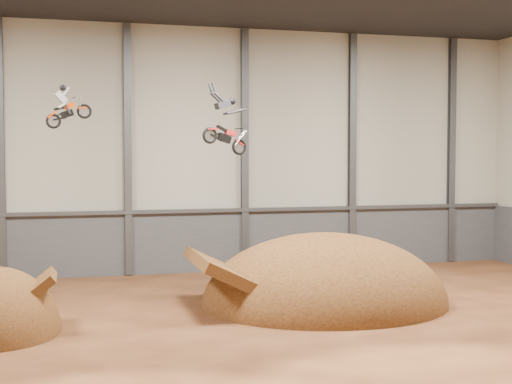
% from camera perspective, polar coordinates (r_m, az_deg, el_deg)
% --- Properties ---
extents(floor, '(40.00, 40.00, 0.00)m').
position_cam_1_polar(floor, '(26.87, -0.16, -11.52)').
color(floor, '#482513').
rests_on(floor, ground).
extents(back_wall, '(40.00, 0.10, 14.00)m').
position_cam_1_polar(back_wall, '(40.70, -5.55, 3.35)').
color(back_wall, '#B8B5A3').
rests_on(back_wall, ground).
extents(lower_band_back, '(39.80, 0.18, 3.50)m').
position_cam_1_polar(lower_band_back, '(40.90, -5.49, -4.02)').
color(lower_band_back, '#4C4E53').
rests_on(lower_band_back, ground).
extents(steel_rail, '(39.80, 0.35, 0.20)m').
position_cam_1_polar(steel_rail, '(40.57, -5.47, -1.52)').
color(steel_rail, '#47494F').
rests_on(steel_rail, lower_band_back).
extents(steel_column_1, '(0.40, 0.36, 13.90)m').
position_cam_1_polar(steel_column_1, '(40.10, -19.77, 3.20)').
color(steel_column_1, '#47494F').
rests_on(steel_column_1, ground).
extents(steel_column_2, '(0.40, 0.36, 13.90)m').
position_cam_1_polar(steel_column_2, '(40.09, -10.22, 3.33)').
color(steel_column_2, '#47494F').
rests_on(steel_column_2, ground).
extents(steel_column_3, '(0.40, 0.36, 13.90)m').
position_cam_1_polar(steel_column_3, '(41.18, -0.91, 3.36)').
color(steel_column_3, '#47494F').
rests_on(steel_column_3, ground).
extents(steel_column_4, '(0.40, 0.36, 13.90)m').
position_cam_1_polar(steel_column_4, '(43.27, 7.70, 3.32)').
color(steel_column_4, '#47494F').
rests_on(steel_column_4, ground).
extents(steel_column_5, '(0.40, 0.36, 13.90)m').
position_cam_1_polar(steel_column_5, '(46.24, 15.36, 3.22)').
color(steel_column_5, '#47494F').
rests_on(steel_column_5, ground).
extents(landing_ramp, '(11.17, 9.88, 6.45)m').
position_cam_1_polar(landing_ramp, '(32.67, 5.53, -8.92)').
color(landing_ramp, '#422510').
rests_on(landing_ramp, ground).
extents(fmx_rider_a, '(2.51, 1.07, 2.31)m').
position_cam_1_polar(fmx_rider_a, '(31.25, -14.57, 6.98)').
color(fmx_rider_a, '#E83C00').
extents(fmx_rider_b, '(3.68, 1.84, 3.32)m').
position_cam_1_polar(fmx_rider_b, '(30.94, -2.71, 5.80)').
color(fmx_rider_b, red).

